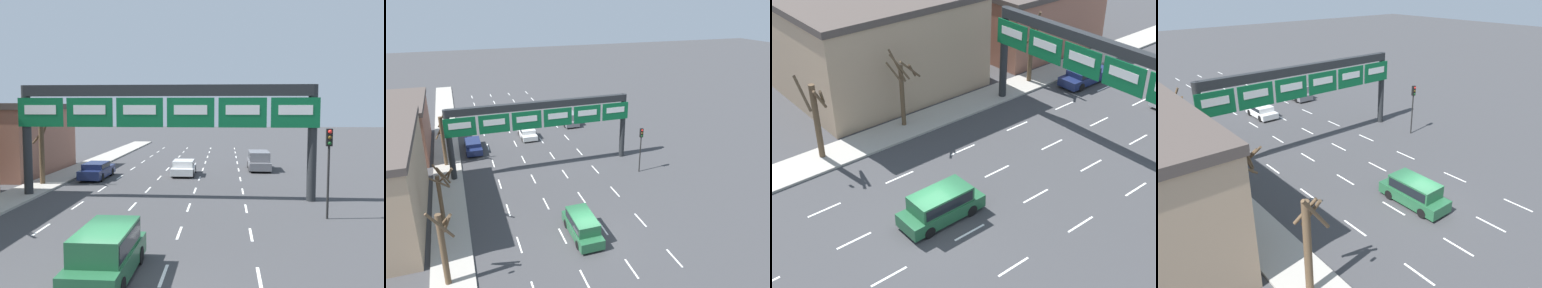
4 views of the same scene
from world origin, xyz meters
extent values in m
plane|color=#3D3D3F|center=(0.00, 0.00, 0.00)|extent=(220.00, 220.00, 0.00)
cube|color=white|center=(-4.95, 6.00, 0.01)|extent=(0.12, 2.00, 0.01)
cube|color=white|center=(-4.95, 11.00, 0.01)|extent=(0.12, 2.00, 0.01)
cube|color=white|center=(-4.95, 16.00, 0.01)|extent=(0.12, 2.00, 0.01)
cube|color=white|center=(-4.95, 21.00, 0.01)|extent=(0.12, 2.00, 0.01)
cube|color=white|center=(-4.95, 26.00, 0.01)|extent=(0.12, 2.00, 0.01)
cube|color=white|center=(-4.95, 31.00, 0.01)|extent=(0.12, 2.00, 0.01)
cube|color=white|center=(-4.95, 36.00, 0.01)|extent=(0.12, 2.00, 0.01)
cube|color=white|center=(-4.95, 41.00, 0.01)|extent=(0.12, 2.00, 0.01)
cube|color=white|center=(-4.95, 46.00, 0.01)|extent=(0.12, 2.00, 0.01)
cube|color=white|center=(-1.65, 1.00, 0.01)|extent=(0.12, 2.00, 0.01)
cube|color=white|center=(-1.65, 6.00, 0.01)|extent=(0.12, 2.00, 0.01)
cube|color=white|center=(-1.65, 11.00, 0.01)|extent=(0.12, 2.00, 0.01)
cube|color=white|center=(-1.65, 16.00, 0.01)|extent=(0.12, 2.00, 0.01)
cube|color=white|center=(-1.65, 21.00, 0.01)|extent=(0.12, 2.00, 0.01)
cube|color=white|center=(-1.65, 26.00, 0.01)|extent=(0.12, 2.00, 0.01)
cube|color=white|center=(-1.65, 31.00, 0.01)|extent=(0.12, 2.00, 0.01)
cube|color=white|center=(-1.65, 36.00, 0.01)|extent=(0.12, 2.00, 0.01)
cube|color=white|center=(-1.65, 41.00, 0.01)|extent=(0.12, 2.00, 0.01)
cube|color=white|center=(-1.65, 46.00, 0.01)|extent=(0.12, 2.00, 0.01)
cube|color=white|center=(1.65, 1.00, 0.01)|extent=(0.12, 2.00, 0.01)
cube|color=white|center=(1.65, 6.00, 0.01)|extent=(0.12, 2.00, 0.01)
cube|color=white|center=(1.65, 11.00, 0.01)|extent=(0.12, 2.00, 0.01)
cube|color=white|center=(1.65, 16.00, 0.01)|extent=(0.12, 2.00, 0.01)
cube|color=white|center=(1.65, 21.00, 0.01)|extent=(0.12, 2.00, 0.01)
cube|color=white|center=(1.65, 26.00, 0.01)|extent=(0.12, 2.00, 0.01)
cube|color=white|center=(1.65, 31.00, 0.01)|extent=(0.12, 2.00, 0.01)
cube|color=white|center=(1.65, 36.00, 0.01)|extent=(0.12, 2.00, 0.01)
cube|color=white|center=(1.65, 41.00, 0.01)|extent=(0.12, 2.00, 0.01)
cube|color=white|center=(1.65, 46.00, 0.01)|extent=(0.12, 2.00, 0.01)
cube|color=white|center=(4.95, 1.00, 0.01)|extent=(0.12, 2.00, 0.01)
cube|color=white|center=(4.95, 6.00, 0.01)|extent=(0.12, 2.00, 0.01)
cube|color=white|center=(4.95, 11.00, 0.01)|extent=(0.12, 2.00, 0.01)
cube|color=white|center=(4.95, 16.00, 0.01)|extent=(0.12, 2.00, 0.01)
cube|color=white|center=(4.95, 21.00, 0.01)|extent=(0.12, 2.00, 0.01)
cube|color=white|center=(4.95, 26.00, 0.01)|extent=(0.12, 2.00, 0.01)
cube|color=white|center=(4.95, 31.00, 0.01)|extent=(0.12, 2.00, 0.01)
cube|color=white|center=(4.95, 36.00, 0.01)|extent=(0.12, 2.00, 0.01)
cube|color=white|center=(4.95, 41.00, 0.01)|extent=(0.12, 2.00, 0.01)
cube|color=white|center=(4.95, 46.00, 0.01)|extent=(0.12, 2.00, 0.01)
cylinder|color=#232628|center=(-9.05, 13.38, 3.59)|extent=(0.57, 0.57, 7.18)
cylinder|color=#232628|center=(9.05, 13.38, 3.59)|extent=(0.57, 0.57, 7.18)
cube|color=#232628|center=(0.00, 13.38, 6.83)|extent=(18.10, 0.60, 0.70)
cube|color=#0C6033|center=(-7.95, 13.04, 5.46)|extent=(2.93, 0.08, 1.83)
cube|color=white|center=(-7.95, 12.99, 5.63)|extent=(2.05, 0.02, 0.59)
cube|color=#0C6033|center=(-4.77, 13.04, 5.46)|extent=(2.93, 0.08, 1.83)
cube|color=white|center=(-4.77, 12.99, 5.63)|extent=(2.05, 0.02, 0.59)
cube|color=#0C6033|center=(-1.59, 13.04, 5.46)|extent=(2.93, 0.08, 1.83)
cube|color=white|center=(-1.59, 12.99, 5.63)|extent=(2.05, 0.02, 0.59)
cube|color=#0C6033|center=(1.59, 13.04, 5.46)|extent=(2.93, 0.08, 1.83)
cube|color=white|center=(1.59, 12.99, 5.63)|extent=(2.05, 0.02, 0.59)
cube|color=#0C6033|center=(4.77, 13.04, 5.46)|extent=(2.93, 0.08, 1.83)
cube|color=white|center=(4.77, 12.99, 5.63)|extent=(2.05, 0.02, 0.59)
cube|color=#0C6033|center=(7.95, 13.04, 5.46)|extent=(2.93, 0.08, 1.83)
cube|color=white|center=(7.95, 12.99, 5.63)|extent=(2.05, 0.02, 0.59)
cube|color=#235B38|center=(-0.22, 0.59, 0.57)|extent=(1.80, 4.76, 0.75)
cube|color=#235B38|center=(-0.22, 0.54, 1.37)|extent=(1.66, 3.33, 0.83)
cube|color=black|center=(-0.22, 0.54, 1.37)|extent=(1.69, 3.07, 0.60)
cylinder|color=black|center=(-1.03, 2.02, 0.33)|extent=(0.22, 0.66, 0.66)
cylinder|color=black|center=(0.60, 2.02, 0.33)|extent=(0.22, 0.66, 0.66)
cylinder|color=black|center=(-1.03, -0.84, 0.33)|extent=(0.22, 0.66, 0.66)
cylinder|color=black|center=(0.60, -0.84, 0.33)|extent=(0.22, 0.66, 0.66)
cube|color=silver|center=(0.21, 22.69, 0.49)|extent=(1.83, 4.17, 0.58)
cube|color=silver|center=(0.21, 22.44, 1.04)|extent=(1.68, 2.17, 0.53)
cube|color=black|center=(0.21, 22.44, 1.04)|extent=(1.72, 2.00, 0.38)
cylinder|color=black|center=(-0.61, 23.94, 0.33)|extent=(0.22, 0.66, 0.66)
cylinder|color=black|center=(1.04, 23.94, 0.33)|extent=(0.22, 0.66, 0.66)
cylinder|color=black|center=(-0.61, 21.44, 0.33)|extent=(0.22, 0.66, 0.66)
cylinder|color=black|center=(1.04, 21.44, 0.33)|extent=(0.22, 0.66, 0.66)
cube|color=#19234C|center=(-6.66, 20.48, 0.54)|extent=(1.77, 4.83, 0.68)
cube|color=#19234C|center=(-6.66, 20.19, 1.10)|extent=(1.63, 2.51, 0.44)
cube|color=black|center=(-6.66, 20.19, 1.10)|extent=(1.66, 2.31, 0.32)
cylinder|color=black|center=(-7.46, 21.93, 0.33)|extent=(0.22, 0.66, 0.66)
cylinder|color=black|center=(-5.86, 21.93, 0.33)|extent=(0.22, 0.66, 0.66)
cylinder|color=black|center=(-7.46, 19.03, 0.33)|extent=(0.22, 0.66, 0.66)
cylinder|color=black|center=(-5.86, 19.03, 0.33)|extent=(0.22, 0.66, 0.66)
cube|color=slate|center=(6.79, 26.18, 0.54)|extent=(1.90, 4.73, 0.69)
cube|color=slate|center=(6.79, 26.13, 1.31)|extent=(1.75, 3.31, 0.84)
cube|color=black|center=(6.79, 26.13, 1.31)|extent=(1.79, 3.05, 0.60)
cylinder|color=black|center=(5.93, 27.60, 0.33)|extent=(0.22, 0.66, 0.66)
cylinder|color=black|center=(7.66, 27.60, 0.33)|extent=(0.22, 0.66, 0.66)
cylinder|color=black|center=(5.93, 24.76, 0.33)|extent=(0.22, 0.66, 0.66)
cylinder|color=black|center=(7.66, 24.76, 0.33)|extent=(0.22, 0.66, 0.66)
cylinder|color=black|center=(9.06, 9.10, 1.90)|extent=(0.12, 0.12, 3.81)
cube|color=black|center=(9.06, 9.10, 4.26)|extent=(0.30, 0.24, 0.90)
sphere|color=red|center=(9.06, 8.97, 4.56)|extent=(0.20, 0.20, 0.20)
sphere|color=#412F0C|center=(9.06, 8.97, 4.26)|extent=(0.20, 0.20, 0.20)
sphere|color=#0E3515|center=(9.06, 8.97, 3.96)|extent=(0.20, 0.20, 0.20)
cylinder|color=brown|center=(-9.73, 17.03, 2.81)|extent=(0.37, 0.37, 5.33)
cylinder|color=brown|center=(-10.06, 17.35, 3.64)|extent=(0.86, 0.86, 1.15)
cylinder|color=brown|center=(-9.59, 17.38, 4.24)|extent=(0.90, 0.50, 1.55)
cylinder|color=brown|center=(-9.22, 17.02, 5.00)|extent=(0.18, 1.13, 0.99)
cylinder|color=brown|center=(-9.60, 17.41, 5.12)|extent=(0.97, 0.46, 1.79)
camera|label=1|loc=(3.78, -13.22, 5.85)|focal=40.00mm
camera|label=2|loc=(-8.29, -21.80, 16.99)|focal=35.00mm
camera|label=3|loc=(18.11, -13.03, 18.47)|focal=50.00mm
camera|label=4|loc=(-17.01, -13.05, 13.62)|focal=35.00mm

